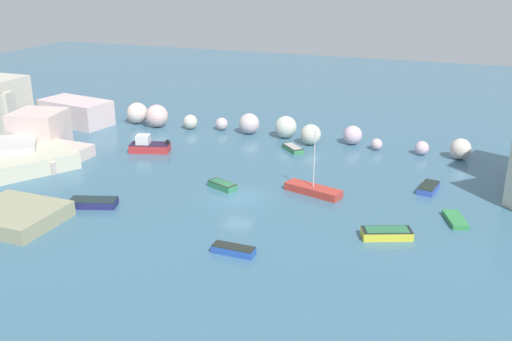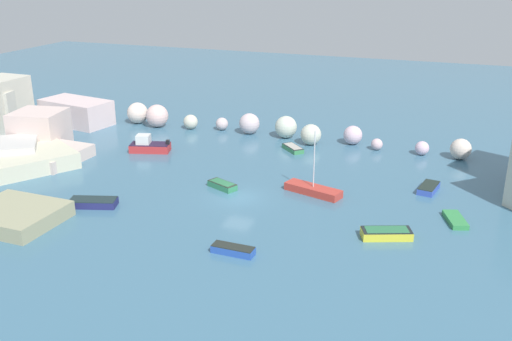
# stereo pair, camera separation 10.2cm
# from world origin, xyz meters

# --- Properties ---
(cove_water) EXTENTS (160.00, 160.00, 0.00)m
(cove_water) POSITION_xyz_m (0.00, 0.00, 0.00)
(cove_water) COLOR #3E6B85
(cove_water) RESTS_ON ground
(cliff_headland_left) EXTENTS (20.05, 23.60, 6.31)m
(cliff_headland_left) POSITION_xyz_m (-29.30, 7.83, 2.00)
(cliff_headland_left) COLOR beige
(cliff_headland_left) RESTS_ON ground
(rock_breakwater) EXTENTS (41.52, 4.10, 2.79)m
(rock_breakwater) POSITION_xyz_m (-5.74, 18.37, 1.20)
(rock_breakwater) COLOR beige
(rock_breakwater) RESTS_ON ground
(stone_dock) EXTENTS (7.07, 6.19, 1.24)m
(stone_dock) POSITION_xyz_m (-14.68, -10.92, 0.62)
(stone_dock) COLOR #9A9975
(stone_dock) RESTS_ON ground
(channel_buoy) EXTENTS (0.46, 0.46, 0.46)m
(channel_buoy) POSITION_xyz_m (1.28, 14.65, 0.23)
(channel_buoy) COLOR #E04C28
(channel_buoy) RESTS_ON cove_water
(moored_boat_0) EXTENTS (4.02, 2.73, 0.71)m
(moored_boat_0) POSITION_xyz_m (13.41, -3.33, 0.37)
(moored_boat_0) COLOR gold
(moored_boat_0) RESTS_ON cove_water
(moored_boat_1) EXTENTS (4.63, 3.05, 1.86)m
(moored_boat_1) POSITION_xyz_m (-14.01, 8.75, 0.64)
(moored_boat_1) COLOR #BD2E30
(moored_boat_1) RESTS_ON cove_water
(moored_boat_2) EXTENTS (5.48, 2.98, 5.88)m
(moored_boat_2) POSITION_xyz_m (5.93, 3.23, 0.37)
(moored_boat_2) COLOR #C1392E
(moored_boat_2) RESTS_ON cove_water
(moored_boat_3) EXTENTS (3.14, 1.09, 0.59)m
(moored_boat_3) POSITION_xyz_m (3.55, -9.66, 0.29)
(moored_boat_3) COLOR #2952B2
(moored_boat_3) RESTS_ON cove_water
(moored_boat_4) EXTENTS (4.26, 2.72, 0.65)m
(moored_boat_4) POSITION_xyz_m (-10.83, -5.99, 0.33)
(moored_boat_4) COLOR navy
(moored_boat_4) RESTS_ON cove_water
(moored_boat_5) EXTENTS (3.07, 2.22, 0.60)m
(moored_boat_5) POSITION_xyz_m (-2.19, 1.60, 0.31)
(moored_boat_5) COLOR #318054
(moored_boat_5) RESTS_ON cove_water
(moored_boat_6) EXTENTS (2.93, 2.94, 0.54)m
(moored_boat_6) POSITION_xyz_m (0.61, 14.47, 0.28)
(moored_boat_6) COLOR #3A8851
(moored_boat_6) RESTS_ON cove_water
(moored_boat_7) EXTENTS (1.84, 3.19, 0.59)m
(moored_boat_7) POSITION_xyz_m (15.57, 7.50, 0.29)
(moored_boat_7) COLOR #3753BC
(moored_boat_7) RESTS_ON cove_water
(moored_boat_8) EXTENTS (2.22, 3.35, 0.40)m
(moored_boat_8) POSITION_xyz_m (18.15, 1.41, 0.20)
(moored_boat_8) COLOR #348C48
(moored_boat_8) RESTS_ON cove_water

